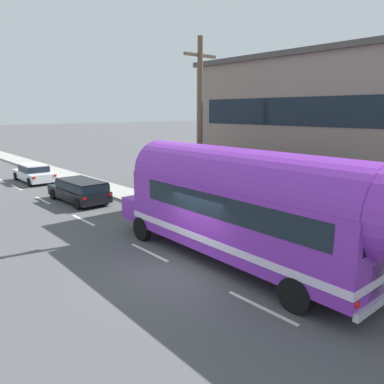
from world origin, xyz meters
The scene contains 7 objects.
ground_plane centered at (0.00, 0.00, 0.00)m, with size 300.00×300.00×0.00m, color #4C4C4F.
lane_markings centered at (2.42, 13.22, 0.00)m, with size 3.56×80.00×0.01m.
sidewalk_slab centered at (4.52, 10.00, 0.07)m, with size 2.19×90.00×0.15m, color #9E9B93.
utility_pole centered at (3.89, 3.65, 4.42)m, with size 1.80×0.24×8.50m.
painted_bus centered at (1.70, -1.15, 2.30)m, with size 2.73×12.12×4.12m.
car_lead centered at (1.54, 11.60, 0.80)m, with size 2.08×4.77×1.37m.
car_second centered at (1.70, 20.12, 0.74)m, with size 1.89×4.62×1.37m.
Camera 1 is at (-7.65, -9.10, 5.33)m, focal length 35.02 mm.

